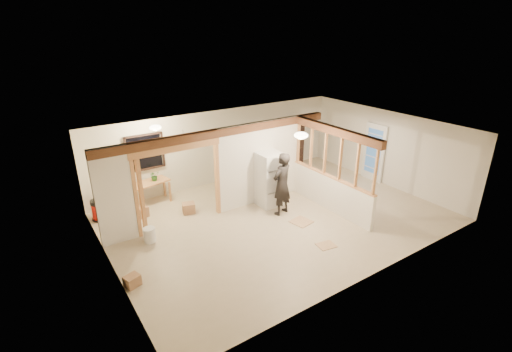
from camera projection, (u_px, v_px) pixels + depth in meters
floor at (278, 217)px, 10.54m from camera, size 9.00×6.50×0.01m
ceiling at (280, 132)px, 9.59m from camera, size 9.00×6.50×0.01m
wall_back at (221, 146)px, 12.56m from camera, size 9.00×0.01×2.50m
wall_front at (375, 227)px, 7.56m from camera, size 9.00×0.01×2.50m
wall_left at (107, 222)px, 7.74m from camera, size 0.01×6.50×2.50m
wall_right at (386, 148)px, 12.38m from camera, size 0.01×6.50×2.50m
partition_left_stub at (114, 196)px, 8.89m from camera, size 0.90×0.12×2.50m
partition_center at (260, 163)px, 11.09m from camera, size 2.80×0.12×2.50m
doorway_frame at (179, 187)px, 9.80m from camera, size 2.46×0.14×2.20m
header_beam_back at (223, 132)px, 10.04m from camera, size 7.00×0.18×0.22m
header_beam_right at (335, 131)px, 10.15m from camera, size 0.18×3.30×0.22m
pony_wall at (330, 193)px, 10.86m from camera, size 0.12×3.20×1.00m
stud_partition at (333, 156)px, 10.42m from camera, size 0.14×3.20×1.32m
window_back at (145, 152)px, 11.04m from camera, size 1.12×0.10×1.10m
french_door at (374, 153)px, 12.74m from camera, size 0.12×0.86×2.00m
ceiling_dome_main at (301, 135)px, 9.37m from camera, size 0.36×0.36×0.16m
ceiling_dome_util at (155, 128)px, 10.07m from camera, size 0.32×0.32×0.14m
hanging_bulb at (184, 141)px, 9.91m from camera, size 0.07×0.07×0.07m
refrigerator at (269, 179)px, 10.99m from camera, size 0.68×0.66×1.65m
woman at (282, 184)px, 10.42m from camera, size 0.76×0.60×1.84m
work_table at (151, 192)px, 11.27m from camera, size 1.20×0.78×0.70m
potted_plant at (154, 176)px, 11.16m from camera, size 0.32×0.28×0.31m
shop_vac at (99, 210)px, 10.32m from camera, size 0.50×0.50×0.60m
bookshelf at (293, 144)px, 14.08m from camera, size 0.87×0.29×1.73m
bucket at (150, 235)px, 9.29m from camera, size 0.39×0.39×0.38m
box_util_a at (189, 208)px, 10.73m from camera, size 0.42×0.39×0.30m
box_util_b at (142, 212)px, 10.53m from camera, size 0.37×0.37×0.30m
box_front at (132, 281)px, 7.72m from camera, size 0.36×0.33×0.25m
floor_panel_near at (301, 222)px, 10.27m from camera, size 0.59×0.59×0.02m
floor_panel_far at (326, 245)px, 9.18m from camera, size 0.49×0.42×0.01m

